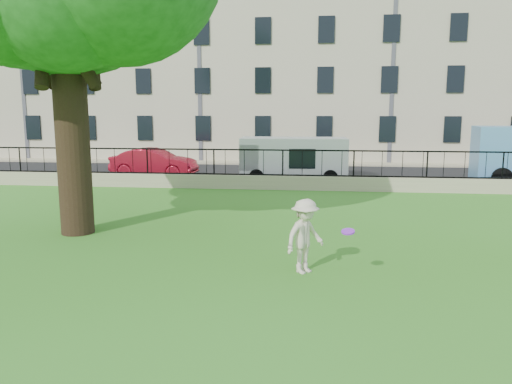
# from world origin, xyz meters

# --- Properties ---
(ground) EXTENTS (120.00, 120.00, 0.00)m
(ground) POSITION_xyz_m (0.00, 0.00, 0.00)
(ground) COLOR #35771C
(ground) RESTS_ON ground
(retaining_wall) EXTENTS (50.00, 0.40, 0.60)m
(retaining_wall) POSITION_xyz_m (0.00, 12.00, 0.30)
(retaining_wall) COLOR gray
(retaining_wall) RESTS_ON ground
(iron_railing) EXTENTS (50.00, 0.05, 1.13)m
(iron_railing) POSITION_xyz_m (0.00, 12.00, 1.15)
(iron_railing) COLOR black
(iron_railing) RESTS_ON retaining_wall
(street) EXTENTS (60.00, 9.00, 0.01)m
(street) POSITION_xyz_m (0.00, 16.70, 0.01)
(street) COLOR black
(street) RESTS_ON ground
(sidewalk) EXTENTS (60.00, 1.40, 0.12)m
(sidewalk) POSITION_xyz_m (0.00, 21.90, 0.06)
(sidewalk) COLOR gray
(sidewalk) RESTS_ON ground
(building_row) EXTENTS (56.40, 10.40, 13.80)m
(building_row) POSITION_xyz_m (0.00, 27.57, 6.92)
(building_row) COLOR #C1B699
(building_row) RESTS_ON ground
(man) EXTENTS (1.13, 1.15, 1.59)m
(man) POSITION_xyz_m (1.16, 0.98, 0.79)
(man) COLOR beige
(man) RESTS_ON ground
(frisbee) EXTENTS (0.33, 0.32, 0.12)m
(frisbee) POSITION_xyz_m (2.02, 0.54, 1.03)
(frisbee) COLOR purple
(red_sedan) EXTENTS (4.44, 1.80, 1.43)m
(red_sedan) POSITION_xyz_m (-6.81, 15.40, 0.72)
(red_sedan) COLOR #AF152A
(red_sedan) RESTS_ON street
(white_van) EXTENTS (5.05, 2.12, 2.09)m
(white_van) POSITION_xyz_m (0.36, 14.40, 1.05)
(white_van) COLOR white
(white_van) RESTS_ON street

